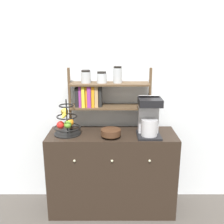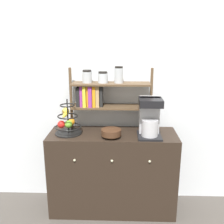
{
  "view_description": "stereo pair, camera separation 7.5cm",
  "coord_description": "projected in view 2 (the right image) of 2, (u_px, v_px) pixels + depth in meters",
  "views": [
    {
      "loc": [
        -0.0,
        -2.14,
        1.69
      ],
      "look_at": [
        -0.01,
        0.21,
        1.03
      ],
      "focal_mm": 42.0,
      "sensor_mm": 36.0,
      "label": 1
    },
    {
      "loc": [
        0.07,
        -2.14,
        1.69
      ],
      "look_at": [
        -0.01,
        0.21,
        1.03
      ],
      "focal_mm": 42.0,
      "sensor_mm": 36.0,
      "label": 2
    }
  ],
  "objects": [
    {
      "name": "ground_plane",
      "position": [
        112.0,
        221.0,
        2.52
      ],
      "size": [
        12.0,
        12.0,
        0.0
      ],
      "primitive_type": "plane",
      "color": "#47423D"
    },
    {
      "name": "wall_back",
      "position": [
        114.0,
        79.0,
        2.62
      ],
      "size": [
        7.0,
        0.05,
        2.6
      ],
      "primitive_type": "cube",
      "color": "silver",
      "rests_on": "ground_plane"
    },
    {
      "name": "sideboard",
      "position": [
        113.0,
        172.0,
        2.61
      ],
      "size": [
        1.23,
        0.44,
        0.82
      ],
      "color": "black",
      "rests_on": "ground_plane"
    },
    {
      "name": "coffee_maker",
      "position": [
        150.0,
        117.0,
        2.4
      ],
      "size": [
        0.22,
        0.25,
        0.36
      ],
      "color": "black",
      "rests_on": "sideboard"
    },
    {
      "name": "fruit_stand",
      "position": [
        67.0,
        122.0,
        2.47
      ],
      "size": [
        0.25,
        0.25,
        0.34
      ],
      "color": "black",
      "rests_on": "sideboard"
    },
    {
      "name": "wooden_bowl",
      "position": [
        111.0,
        133.0,
        2.39
      ],
      "size": [
        0.18,
        0.18,
        0.08
      ],
      "color": "#422819",
      "rests_on": "sideboard"
    },
    {
      "name": "shelf_hutch",
      "position": [
        101.0,
        92.0,
        2.52
      ],
      "size": [
        0.8,
        0.2,
        0.63
      ],
      "color": "brown",
      "rests_on": "sideboard"
    }
  ]
}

